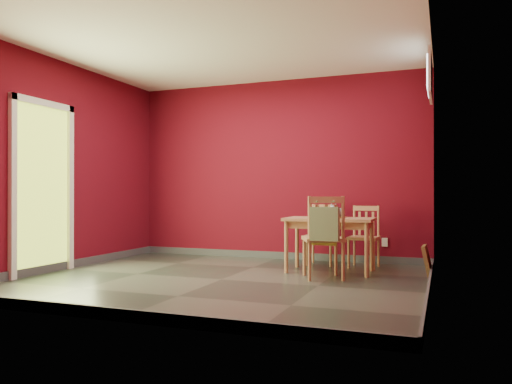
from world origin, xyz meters
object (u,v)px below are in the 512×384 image
(chair_far_right, at_px, (364,236))
(picture_frame, at_px, (427,260))
(cat, at_px, (336,210))
(dining_table, at_px, (330,225))
(tote_bag, at_px, (325,224))
(chair_near, at_px, (324,237))
(chair_far_left, at_px, (322,234))

(chair_far_right, height_order, picture_frame, chair_far_right)
(cat, bearing_deg, picture_frame, -15.89)
(cat, bearing_deg, dining_table, -149.63)
(tote_bag, bearing_deg, cat, 92.63)
(dining_table, xyz_separation_m, picture_frame, (1.15, 0.15, -0.41))
(dining_table, distance_m, chair_near, 0.54)
(dining_table, bearing_deg, chair_far_left, 110.88)
(picture_frame, bearing_deg, tote_bag, -139.57)
(chair_far_right, xyz_separation_m, chair_near, (-0.30, -1.10, 0.07))
(chair_far_right, bearing_deg, chair_near, -105.14)
(cat, xyz_separation_m, picture_frame, (1.08, 0.07, -0.59))
(cat, distance_m, picture_frame, 1.24)
(tote_bag, relative_size, cat, 1.19)
(cat, bearing_deg, chair_far_left, 99.68)
(chair_near, relative_size, cat, 2.56)
(chair_far_left, relative_size, chair_near, 0.87)
(chair_far_left, height_order, picture_frame, chair_far_left)
(chair_far_left, relative_size, chair_far_right, 1.02)
(chair_near, height_order, cat, chair_near)
(chair_far_right, height_order, cat, cat)
(chair_far_right, bearing_deg, picture_frame, -27.72)
(chair_far_right, distance_m, chair_near, 1.14)
(chair_far_right, relative_size, picture_frame, 2.25)
(dining_table, xyz_separation_m, tote_bag, (0.11, -0.74, 0.05))
(dining_table, relative_size, chair_far_left, 1.32)
(chair_far_right, relative_size, chair_near, 0.86)
(chair_near, bearing_deg, chair_far_right, 74.86)
(chair_far_right, relative_size, cat, 2.20)
(chair_far_left, height_order, chair_near, chair_near)
(tote_bag, bearing_deg, picture_frame, 40.43)
(dining_table, distance_m, chair_far_right, 0.70)
(chair_far_left, distance_m, chair_near, 1.19)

